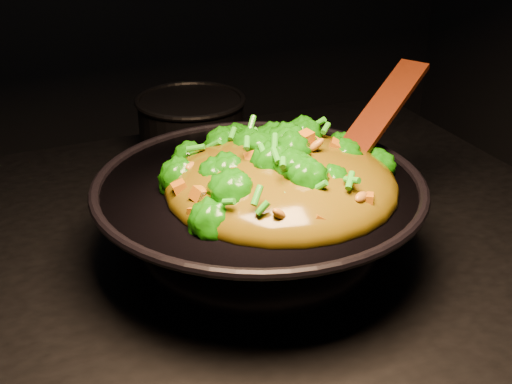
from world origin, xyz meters
name	(u,v)px	position (x,y,z in m)	size (l,w,h in m)	color
wok	(259,225)	(0.06, -0.07, 0.96)	(0.42, 0.42, 0.12)	black
stir_fry	(282,153)	(0.08, -0.10, 1.07)	(0.30, 0.30, 0.10)	#145F06
spatula	(370,126)	(0.24, -0.06, 1.07)	(0.30, 0.04, 0.01)	#341403
back_pot	(192,126)	(0.10, 0.32, 0.95)	(0.19, 0.19, 0.11)	black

